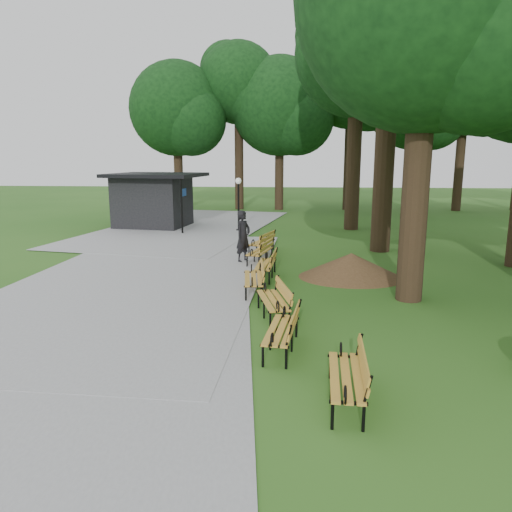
# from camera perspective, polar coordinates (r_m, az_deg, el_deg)

# --- Properties ---
(ground) EXTENTS (100.00, 100.00, 0.00)m
(ground) POSITION_cam_1_polar(r_m,az_deg,el_deg) (12.70, -0.10, -6.00)
(ground) COLOR #265618
(ground) RESTS_ON ground
(path) EXTENTS (12.00, 38.00, 0.06)m
(path) POSITION_cam_1_polar(r_m,az_deg,el_deg) (16.32, -13.41, -2.20)
(path) COLOR gray
(path) RESTS_ON ground
(person) EXTENTS (0.76, 0.84, 1.93)m
(person) POSITION_cam_1_polar(r_m,az_deg,el_deg) (17.78, -1.53, 2.32)
(person) COLOR black
(person) RESTS_ON ground
(kiosk) EXTENTS (5.24, 4.71, 2.96)m
(kiosk) POSITION_cam_1_polar(r_m,az_deg,el_deg) (27.38, -12.12, 6.47)
(kiosk) COLOR black
(kiosk) RESTS_ON ground
(lamp_post) EXTENTS (0.32, 0.32, 2.78)m
(lamp_post) POSITION_cam_1_polar(r_m,az_deg,el_deg) (25.16, -2.09, 7.54)
(lamp_post) COLOR black
(lamp_post) RESTS_ON ground
(dirt_mound) EXTENTS (2.83, 2.83, 0.81)m
(dirt_mound) POSITION_cam_1_polar(r_m,az_deg,el_deg) (15.90, 11.19, -1.09)
(dirt_mound) COLOR #47301C
(dirt_mound) RESTS_ON ground
(bench_0) EXTENTS (0.75, 1.93, 0.88)m
(bench_0) POSITION_cam_1_polar(r_m,az_deg,el_deg) (8.00, 10.59, -13.87)
(bench_0) COLOR #C0892C
(bench_0) RESTS_ON ground
(bench_1) EXTENTS (0.86, 1.96, 0.88)m
(bench_1) POSITION_cam_1_polar(r_m,az_deg,el_deg) (9.80, 2.98, -8.78)
(bench_1) COLOR #C0892C
(bench_1) RESTS_ON ground
(bench_2) EXTENTS (1.07, 2.00, 0.88)m
(bench_2) POSITION_cam_1_polar(r_m,az_deg,el_deg) (11.71, 2.02, -5.30)
(bench_2) COLOR #C0892C
(bench_2) RESTS_ON ground
(bench_3) EXTENTS (0.82, 1.95, 0.88)m
(bench_3) POSITION_cam_1_polar(r_m,az_deg,el_deg) (13.77, -0.30, -2.68)
(bench_3) COLOR #C0892C
(bench_3) RESTS_ON ground
(bench_4) EXTENTS (0.76, 1.94, 0.88)m
(bench_4) POSITION_cam_1_polar(r_m,az_deg,el_deg) (15.54, 1.12, -1.02)
(bench_4) COLOR #C0892C
(bench_4) RESTS_ON ground
(bench_5) EXTENTS (1.06, 2.00, 0.88)m
(bench_5) POSITION_cam_1_polar(r_m,az_deg,el_deg) (17.67, 0.47, 0.55)
(bench_5) COLOR #C0892C
(bench_5) RESTS_ON ground
(bench_6) EXTENTS (1.17, 2.00, 0.88)m
(bench_6) POSITION_cam_1_polar(r_m,az_deg,el_deg) (19.58, 0.67, 1.65)
(bench_6) COLOR #C0892C
(bench_6) RESTS_ON ground
(lawn_tree_4) EXTENTS (6.37, 6.37, 12.15)m
(lawn_tree_4) POSITION_cam_1_polar(r_m,az_deg,el_deg) (26.73, 11.97, 22.30)
(lawn_tree_4) COLOR black
(lawn_tree_4) RESTS_ON ground
(tree_backdrop) EXTENTS (35.28, 8.83, 16.45)m
(tree_backdrop) POSITION_cam_1_polar(r_m,az_deg,el_deg) (36.18, 14.43, 18.30)
(tree_backdrop) COLOR black
(tree_backdrop) RESTS_ON ground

